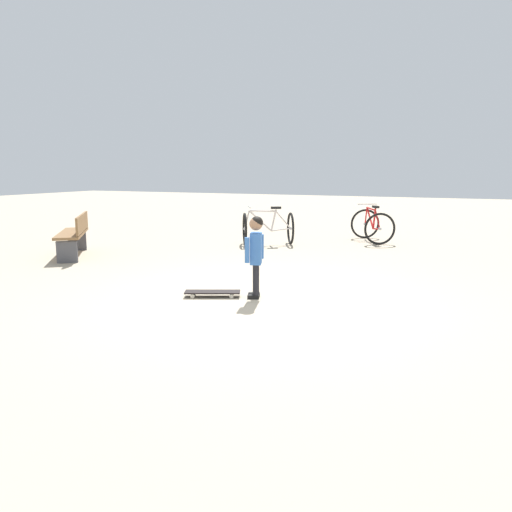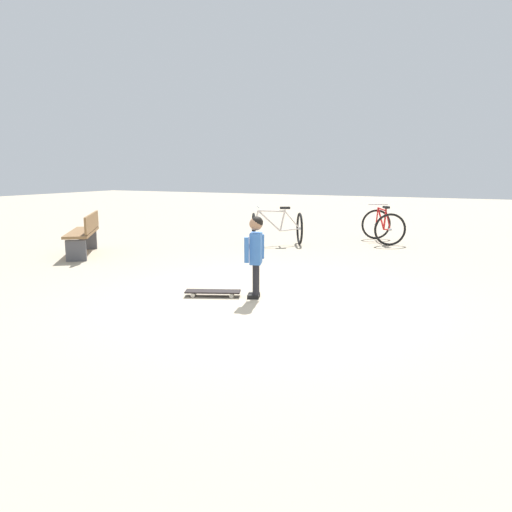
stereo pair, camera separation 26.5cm
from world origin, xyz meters
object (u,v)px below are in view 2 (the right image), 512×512
at_px(bicycle_near, 277,228).
at_px(street_bench, 85,233).
at_px(child_person, 256,248).
at_px(skateboard, 213,292).
at_px(bicycle_mid, 383,226).

relative_size(bicycle_near, street_bench, 0.83).
xyz_separation_m(child_person, street_bench, (4.41, -1.45, -0.23)).
distance_m(skateboard, street_bench, 4.22).
distance_m(child_person, bicycle_mid, 5.68).
height_order(bicycle_mid, street_bench, bicycle_mid).
relative_size(child_person, skateboard, 1.44).
height_order(skateboard, bicycle_mid, bicycle_mid).
bearing_deg(skateboard, street_bench, -22.92).
bearing_deg(street_bench, skateboard, 157.08).
xyz_separation_m(child_person, skateboard, (0.54, 0.18, -0.60)).
height_order(child_person, skateboard, child_person).
xyz_separation_m(child_person, bicycle_near, (1.56, -4.26, -0.28)).
bearing_deg(street_bench, bicycle_near, -135.40).
bearing_deg(skateboard, bicycle_mid, -99.86).
relative_size(bicycle_near, bicycle_mid, 1.00).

